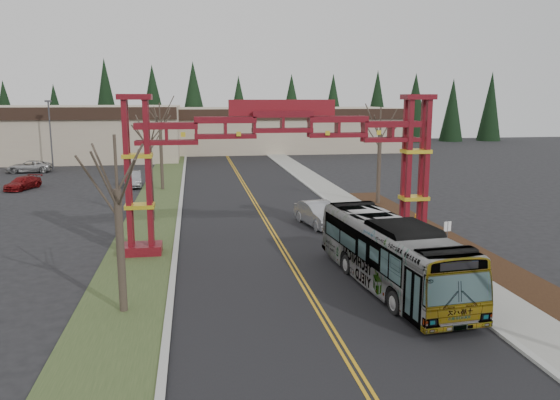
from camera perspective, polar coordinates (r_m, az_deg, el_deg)
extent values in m
cube|color=black|center=(38.79, -1.44, -2.31)|extent=(12.00, 110.00, 0.02)
cube|color=gold|center=(38.77, -1.61, -2.29)|extent=(0.12, 100.00, 0.01)
cube|color=gold|center=(38.80, -1.26, -2.28)|extent=(0.12, 100.00, 0.01)
cube|color=#ACADA7|center=(40.03, 7.33, -1.89)|extent=(0.30, 110.00, 0.15)
cube|color=gray|center=(40.46, 9.30, -1.81)|extent=(2.60, 110.00, 0.14)
cube|color=black|center=(28.46, 23.99, -7.99)|extent=(2.60, 50.00, 0.12)
cube|color=#374A25|center=(38.58, -13.31, -2.62)|extent=(4.00, 110.00, 0.08)
cube|color=#ACADA7|center=(38.47, -10.56, -2.50)|extent=(0.30, 110.00, 0.15)
cube|color=#570B15|center=(31.76, -14.23, -5.04)|extent=(2.20, 1.60, 0.60)
cube|color=#570B15|center=(30.61, -15.67, 2.54)|extent=(0.28, 0.28, 8.00)
cube|color=#570B15|center=(30.50, -13.62, 2.61)|extent=(0.28, 0.28, 8.00)
cube|color=#570B15|center=(31.30, -15.53, 2.72)|extent=(0.28, 0.28, 8.00)
cube|color=#570B15|center=(31.19, -13.52, 2.79)|extent=(0.28, 0.28, 8.00)
cube|color=yellow|center=(31.19, -14.43, -0.61)|extent=(1.60, 1.10, 0.22)
cube|color=yellow|center=(30.78, -14.68, 4.51)|extent=(1.60, 1.10, 0.22)
cube|color=#570B15|center=(30.62, -14.96, 10.38)|extent=(1.80, 1.20, 0.30)
cube|color=#570B15|center=(34.17, 13.62, -3.90)|extent=(2.20, 1.60, 0.60)
cube|color=#570B15|center=(32.84, 13.29, 3.18)|extent=(0.28, 0.28, 8.00)
cube|color=#570B15|center=(33.27, 15.05, 3.19)|extent=(0.28, 0.28, 8.00)
cube|color=#570B15|center=(33.48, 12.84, 3.34)|extent=(0.28, 0.28, 8.00)
cube|color=#570B15|center=(33.91, 14.57, 3.35)|extent=(0.28, 0.28, 8.00)
cube|color=yellow|center=(33.64, 13.81, 0.23)|extent=(1.60, 1.10, 0.22)
cube|color=yellow|center=(33.26, 14.02, 4.97)|extent=(1.60, 1.10, 0.22)
cube|color=#570B15|center=(33.12, 14.27, 10.40)|extent=(1.80, 1.20, 0.30)
cube|color=#570B15|center=(30.90, 0.24, 8.41)|extent=(16.00, 0.90, 1.00)
cube|color=#570B15|center=(30.95, 0.24, 6.75)|extent=(16.00, 0.90, 0.60)
cube|color=maroon|center=(30.88, 0.24, 9.62)|extent=(6.00, 0.25, 0.90)
cube|color=tan|center=(88.24, -25.66, 6.39)|extent=(46.00, 22.00, 7.50)
cube|color=tan|center=(93.82, 0.17, 7.47)|extent=(38.00, 20.00, 7.00)
cube|color=black|center=(83.76, 1.29, 8.93)|extent=(38.00, 0.40, 1.60)
cone|color=black|center=(109.59, -26.88, 8.37)|extent=(5.60, 5.60, 13.00)
cylinder|color=#382D26|center=(109.85, -26.63, 5.40)|extent=(0.80, 0.80, 1.60)
cone|color=black|center=(107.33, -22.51, 8.68)|extent=(5.60, 5.60, 13.00)
cylinder|color=#382D26|center=(107.60, -22.29, 5.65)|extent=(0.80, 0.80, 1.60)
cone|color=black|center=(105.72, -17.98, 8.95)|extent=(5.60, 5.60, 13.00)
cylinder|color=#382D26|center=(105.99, -17.80, 5.87)|extent=(0.80, 0.80, 1.60)
cone|color=black|center=(104.77, -13.32, 9.16)|extent=(5.60, 5.60, 13.00)
cylinder|color=#382D26|center=(105.04, -13.19, 6.06)|extent=(0.80, 0.80, 1.60)
cone|color=black|center=(104.50, -8.61, 9.33)|extent=(5.60, 5.60, 13.00)
cylinder|color=#382D26|center=(104.77, -8.52, 6.21)|extent=(0.80, 0.80, 1.60)
cone|color=black|center=(104.92, -3.90, 9.42)|extent=(5.60, 5.60, 13.00)
cylinder|color=#382D26|center=(105.20, -3.86, 6.32)|extent=(0.80, 0.80, 1.60)
cone|color=black|center=(106.03, 0.74, 9.46)|extent=(5.60, 5.60, 13.00)
cylinder|color=#382D26|center=(106.30, 0.73, 6.39)|extent=(0.80, 0.80, 1.60)
cone|color=black|center=(107.80, 5.26, 9.44)|extent=(5.60, 5.60, 13.00)
cylinder|color=#382D26|center=(108.06, 5.21, 6.41)|extent=(0.80, 0.80, 1.60)
cone|color=black|center=(110.19, 9.60, 9.36)|extent=(5.60, 5.60, 13.00)
cylinder|color=#382D26|center=(110.45, 9.51, 6.40)|extent=(0.80, 0.80, 1.60)
cone|color=black|center=(113.18, 13.74, 9.24)|extent=(5.60, 5.60, 13.00)
cylinder|color=#382D26|center=(113.43, 13.61, 6.36)|extent=(0.80, 0.80, 1.60)
cone|color=black|center=(116.71, 17.64, 9.08)|extent=(5.60, 5.60, 13.00)
cylinder|color=#382D26|center=(116.95, 17.49, 6.29)|extent=(0.80, 0.80, 1.60)
cone|color=black|center=(120.73, 21.30, 8.89)|extent=(5.60, 5.60, 13.00)
cylinder|color=#382D26|center=(120.97, 21.11, 6.20)|extent=(0.80, 0.80, 1.60)
imported|color=#98999F|center=(25.80, 11.48, -5.50)|extent=(3.78, 11.87, 3.25)
imported|color=#A5A8AD|center=(37.53, 4.08, -1.48)|extent=(2.72, 5.34, 1.68)
imported|color=maroon|center=(58.00, -25.29, 1.61)|extent=(3.09, 4.63, 1.24)
imported|color=#929499|center=(55.95, -15.13, 2.11)|extent=(2.11, 4.73, 1.51)
imported|color=#B8B8B8|center=(70.85, -24.76, 3.19)|extent=(5.15, 2.54, 1.41)
cylinder|color=#382D26|center=(23.03, -16.31, -5.23)|extent=(0.33, 0.33, 5.15)
cylinder|color=#382D26|center=(22.34, -16.79, 3.69)|extent=(0.12, 0.12, 2.25)
cylinder|color=#382D26|center=(39.58, -13.32, 1.77)|extent=(0.31, 0.31, 5.59)
cylinder|color=#382D26|center=(39.20, -13.56, 7.22)|extent=(0.12, 0.12, 2.13)
cylinder|color=#382D26|center=(53.05, -12.29, 4.36)|extent=(0.31, 0.31, 6.23)
cylinder|color=#382D26|center=(52.77, -12.46, 8.76)|extent=(0.11, 0.11, 2.11)
cylinder|color=#382D26|center=(45.47, 10.29, 3.16)|extent=(0.33, 0.33, 5.82)
cylinder|color=#382D26|center=(45.14, 10.45, 8.11)|extent=(0.12, 0.12, 2.25)
cylinder|color=#3F3F44|center=(72.50, -22.84, 6.18)|extent=(0.18, 0.18, 8.20)
cube|color=#3F3F44|center=(72.35, -23.08, 9.49)|extent=(0.73, 0.36, 0.23)
cylinder|color=#3F3F44|center=(31.64, 17.03, -3.93)|extent=(0.05, 0.05, 2.00)
cube|color=white|center=(31.47, 17.10, -2.65)|extent=(0.45, 0.13, 0.54)
cylinder|color=orange|center=(33.89, 15.16, -3.81)|extent=(0.48, 0.48, 0.92)
cylinder|color=white|center=(33.85, 15.17, -3.59)|extent=(0.50, 0.50, 0.11)
cylinder|color=white|center=(33.92, 15.14, -4.04)|extent=(0.50, 0.50, 0.11)
cylinder|color=orange|center=(34.56, 14.25, -3.38)|extent=(0.54, 0.54, 1.04)
cylinder|color=white|center=(34.53, 14.27, -3.13)|extent=(0.56, 0.56, 0.13)
cylinder|color=white|center=(34.60, 14.24, -3.64)|extent=(0.56, 0.56, 0.13)
cylinder|color=orange|center=(37.37, 14.32, -2.28)|extent=(0.58, 0.58, 1.11)
cylinder|color=white|center=(37.34, 14.33, -2.03)|extent=(0.60, 0.60, 0.13)
cylinder|color=white|center=(37.41, 14.31, -2.53)|extent=(0.60, 0.60, 0.13)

